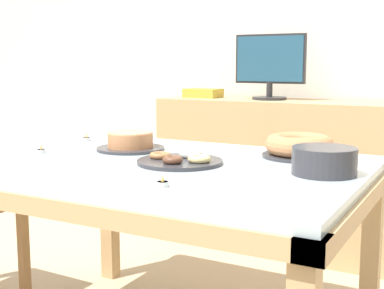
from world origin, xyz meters
TOP-DOWN VIEW (x-y plane):
  - wall_back at (0.00, 1.61)m, footprint 8.00×0.10m
  - dining_table at (0.00, 0.00)m, footprint 1.42×1.05m
  - sideboard at (0.00, 1.31)m, footprint 1.50×0.44m
  - computer_monitor at (-0.11, 1.30)m, footprint 0.42×0.20m
  - book_stack at (-0.54, 1.31)m, footprint 0.23×0.17m
  - cake_chocolate_round at (-0.29, 0.16)m, footprint 0.28×0.28m
  - cake_golden_bundt at (0.38, 0.32)m, footprint 0.28×0.28m
  - pastry_platter at (0.05, -0.01)m, footprint 0.31×0.31m
  - plate_stack at (0.55, 0.04)m, footprint 0.21×0.21m
  - tealight_centre at (-0.56, -0.08)m, footprint 0.04×0.04m
  - tealight_left_edge at (-0.63, 0.28)m, footprint 0.04×0.04m
  - tealight_near_front at (0.18, -0.36)m, footprint 0.04×0.04m

SIDE VIEW (x-z plane):
  - sideboard at x=0.00m, z-range 0.00..0.88m
  - dining_table at x=0.00m, z-range 0.28..1.01m
  - tealight_centre at x=-0.56m, z-range 0.73..0.76m
  - tealight_left_edge at x=-0.63m, z-range 0.73..0.76m
  - tealight_near_front at x=0.18m, z-range 0.73..0.76m
  - pastry_platter at x=0.05m, z-range 0.73..0.77m
  - cake_chocolate_round at x=-0.29m, z-range 0.73..0.81m
  - cake_golden_bundt at x=0.38m, z-range 0.73..0.82m
  - plate_stack at x=0.55m, z-range 0.74..0.83m
  - book_stack at x=-0.54m, z-range 0.88..0.94m
  - computer_monitor at x=-0.11m, z-range 0.88..1.26m
  - wall_back at x=0.00m, z-range 0.00..2.60m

